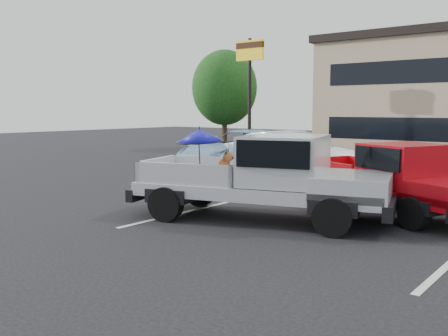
% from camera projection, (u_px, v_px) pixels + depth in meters
% --- Properties ---
extents(ground, '(90.00, 90.00, 0.00)m').
position_uv_depth(ground, '(250.00, 248.00, 8.79)').
color(ground, black).
rests_on(ground, ground).
extents(stripe_left, '(0.12, 5.00, 0.01)m').
position_uv_depth(stripe_left, '(198.00, 209.00, 12.20)').
color(stripe_left, silver).
rests_on(stripe_left, ground).
extents(motel_sign, '(1.60, 0.22, 6.00)m').
position_uv_depth(motel_sign, '(250.00, 65.00, 25.31)').
color(motel_sign, black).
rests_on(motel_sign, ground).
extents(tree_left, '(3.96, 3.96, 6.02)m').
position_uv_depth(tree_left, '(225.00, 88.00, 30.22)').
color(tree_left, '#332114').
rests_on(tree_left, ground).
extents(silver_pickup, '(6.01, 3.51, 2.06)m').
position_uv_depth(silver_pickup, '(274.00, 173.00, 10.82)').
color(silver_pickup, black).
rests_on(silver_pickup, ground).
extents(red_pickup, '(5.30, 3.69, 1.66)m').
position_uv_depth(red_pickup, '(399.00, 176.00, 11.42)').
color(red_pickup, black).
rests_on(red_pickup, ground).
extents(silver_sedan, '(5.27, 2.41, 1.67)m').
position_uv_depth(silver_sedan, '(293.00, 156.00, 17.22)').
color(silver_sedan, silver).
rests_on(silver_sedan, ground).
extents(blue_suv, '(3.37, 6.19, 1.65)m').
position_uv_depth(blue_suv, '(244.00, 151.00, 19.31)').
color(blue_suv, '#9AC3E6').
rests_on(blue_suv, ground).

